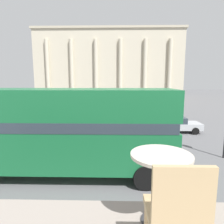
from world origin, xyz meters
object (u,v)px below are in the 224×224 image
at_px(car_silver, 175,124).
at_px(pedestrian_black, 101,116).
at_px(car_navy, 90,107).
at_px(pedestrian_white, 66,103).
at_px(plaza_building_left, 109,66).
at_px(cafe_chair_0, 176,212).
at_px(double_decker_bus, 53,128).
at_px(cafe_dining_table, 161,173).
at_px(traffic_light_mid, 69,103).
at_px(pedestrian_red, 153,110).

height_order(car_silver, pedestrian_black, pedestrian_black).
xyz_separation_m(car_navy, pedestrian_white, (-3.97, 1.91, 0.26)).
xyz_separation_m(plaza_building_left, pedestrian_white, (-6.00, -23.32, -7.35)).
bearing_deg(cafe_chair_0, plaza_building_left, 100.09).
relative_size(cafe_chair_0, plaza_building_left, 0.03).
distance_m(double_decker_bus, cafe_dining_table, 8.02).
height_order(traffic_light_mid, car_navy, traffic_light_mid).
xyz_separation_m(cafe_dining_table, cafe_chair_0, (-0.01, -0.57, -0.02)).
height_order(car_silver, pedestrian_white, pedestrian_white).
bearing_deg(car_navy, cafe_dining_table, -173.41).
bearing_deg(cafe_dining_table, pedestrian_white, 106.05).
relative_size(cafe_chair_0, pedestrian_white, 0.54).
xyz_separation_m(plaza_building_left, traffic_light_mid, (-2.45, -35.99, -5.88)).
bearing_deg(pedestrian_white, cafe_chair_0, 51.37).
height_order(cafe_chair_0, pedestrian_red, cafe_chair_0).
distance_m(traffic_light_mid, pedestrian_red, 10.35).
bearing_deg(pedestrian_white, cafe_dining_table, 51.67).
relative_size(car_silver, pedestrian_black, 2.39).
xyz_separation_m(car_silver, pedestrian_black, (-6.77, 2.12, 0.31)).
xyz_separation_m(double_decker_bus, plaza_building_left, (0.97, 45.46, 5.99)).
xyz_separation_m(double_decker_bus, pedestrian_white, (-5.03, 22.14, -1.36)).
relative_size(double_decker_bus, car_silver, 2.66).
bearing_deg(car_navy, double_decker_bus, -179.65).
xyz_separation_m(car_navy, car_silver, (9.25, -11.78, 0.00)).
height_order(plaza_building_left, car_navy, plaza_building_left).
distance_m(plaza_building_left, car_silver, 38.47).
bearing_deg(traffic_light_mid, car_navy, 87.81).
relative_size(car_navy, car_silver, 1.00).
distance_m(cafe_dining_table, plaza_building_left, 52.87).
xyz_separation_m(plaza_building_left, pedestrian_black, (0.44, -34.89, -7.30)).
distance_m(cafe_dining_table, pedestrian_white, 30.59).
bearing_deg(car_silver, cafe_dining_table, -57.05).
bearing_deg(cafe_dining_table, pedestrian_red, 80.01).
bearing_deg(cafe_dining_table, car_navy, 99.25).
distance_m(car_silver, pedestrian_red, 6.44).
relative_size(cafe_chair_0, car_silver, 0.22).
relative_size(cafe_dining_table, plaza_building_left, 0.02).
xyz_separation_m(car_silver, pedestrian_red, (-0.92, 6.36, 0.29)).
bearing_deg(pedestrian_red, cafe_chair_0, 118.12).
bearing_deg(traffic_light_mid, car_silver, -6.01).
bearing_deg(car_silver, double_decker_bus, -84.09).
bearing_deg(plaza_building_left, pedestrian_red, -78.40).
distance_m(double_decker_bus, traffic_light_mid, 9.58).
bearing_deg(car_navy, car_silver, -144.53).
xyz_separation_m(plaza_building_left, car_navy, (-2.04, -25.23, -7.62)).
xyz_separation_m(cafe_dining_table, pedestrian_black, (-1.98, 17.71, -2.62)).
bearing_deg(double_decker_bus, pedestrian_red, 65.26).
distance_m(plaza_building_left, pedestrian_black, 35.65).
height_order(double_decker_bus, traffic_light_mid, double_decker_bus).
relative_size(traffic_light_mid, car_navy, 0.89).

